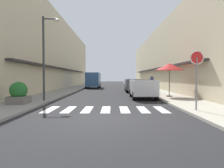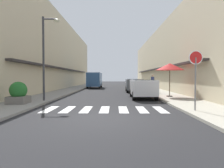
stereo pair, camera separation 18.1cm
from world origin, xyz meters
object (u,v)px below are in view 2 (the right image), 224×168
at_px(planter_corner, 18,93).
at_px(street_lamp, 46,50).
at_px(parked_car_near, 143,87).
at_px(pedestrian_walking_near, 153,83).
at_px(parked_car_mid, 134,84).
at_px(cafe_umbrella, 170,67).
at_px(round_street_sign, 196,65).
at_px(delivery_van, 95,79).

bearing_deg(planter_corner, street_lamp, 52.21).
relative_size(parked_car_near, planter_corner, 3.24).
bearing_deg(pedestrian_walking_near, parked_car_near, -5.31).
xyz_separation_m(street_lamp, pedestrian_walking_near, (8.35, 7.01, -2.39)).
height_order(parked_car_near, parked_car_mid, same).
height_order(planter_corner, pedestrian_walking_near, pedestrian_walking_near).
relative_size(street_lamp, cafe_umbrella, 2.07).
bearing_deg(parked_car_near, planter_corner, -153.47).
distance_m(round_street_sign, cafe_umbrella, 6.79).
bearing_deg(parked_car_mid, round_street_sign, -83.30).
bearing_deg(pedestrian_walking_near, parked_car_mid, -131.22).
height_order(round_street_sign, planter_corner, round_street_sign).
bearing_deg(cafe_umbrella, delivery_van, 116.52).
distance_m(parked_car_near, planter_corner, 8.81).
relative_size(round_street_sign, pedestrian_walking_near, 1.52).
bearing_deg(cafe_umbrella, pedestrian_walking_near, 97.91).
bearing_deg(parked_car_mid, parked_car_near, -90.00).
relative_size(parked_car_mid, round_street_sign, 1.59).
xyz_separation_m(parked_car_near, pedestrian_walking_near, (1.64, 4.58, 0.17)).
xyz_separation_m(round_street_sign, pedestrian_walking_near, (0.08, 10.89, -1.16)).
height_order(round_street_sign, pedestrian_walking_near, round_street_sign).
relative_size(parked_car_near, round_street_sign, 1.50).
bearing_deg(pedestrian_walking_near, cafe_umbrella, 22.29).
relative_size(cafe_umbrella, planter_corner, 2.07).
bearing_deg(parked_car_near, delivery_van, 108.85).
height_order(parked_car_near, delivery_van, delivery_van).
relative_size(parked_car_mid, street_lamp, 0.80).
bearing_deg(round_street_sign, parked_car_near, 103.88).
bearing_deg(cafe_umbrella, planter_corner, -156.56).
relative_size(delivery_van, cafe_umbrella, 2.03).
bearing_deg(street_lamp, cafe_umbrella, 17.84).
relative_size(round_street_sign, street_lamp, 0.50).
distance_m(parked_car_near, parked_car_mid, 6.97).
height_order(parked_car_near, planter_corner, parked_car_near).
xyz_separation_m(delivery_van, round_street_sign, (6.83, -21.74, 0.85)).
height_order(parked_car_mid, cafe_umbrella, cafe_umbrella).
bearing_deg(parked_car_near, parked_car_mid, 90.00).
distance_m(cafe_umbrella, pedestrian_walking_near, 4.40).
xyz_separation_m(parked_car_mid, planter_corner, (-7.88, -10.90, -0.21)).
xyz_separation_m(delivery_van, planter_corner, (-2.61, -19.37, -0.69)).
relative_size(parked_car_near, delivery_van, 0.77).
xyz_separation_m(parked_car_near, round_street_sign, (1.56, -6.31, 1.33)).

